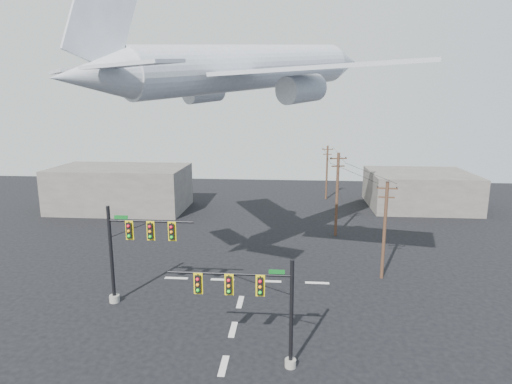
# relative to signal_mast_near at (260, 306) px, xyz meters

# --- Properties ---
(ground) EXTENTS (120.00, 120.00, 0.00)m
(ground) POSITION_rel_signal_mast_near_xyz_m (-2.05, -0.18, -3.70)
(ground) COLOR black
(ground) RESTS_ON ground
(lane_markings) EXTENTS (14.00, 21.20, 0.01)m
(lane_markings) POSITION_rel_signal_mast_near_xyz_m (-2.05, 5.15, -3.69)
(lane_markings) COLOR beige
(lane_markings) RESTS_ON ground
(signal_mast_near) EXTENTS (7.23, 0.71, 6.47)m
(signal_mast_near) POSITION_rel_signal_mast_near_xyz_m (0.00, 0.00, 0.00)
(signal_mast_near) COLOR gray
(signal_mast_near) RESTS_ON ground
(signal_mast_far) EXTENTS (6.65, 0.82, 7.47)m
(signal_mast_far) POSITION_rel_signal_mast_near_xyz_m (-9.96, 7.01, 0.50)
(signal_mast_far) COLOR gray
(signal_mast_far) RESTS_ON ground
(utility_pole_a) EXTENTS (1.69, 0.28, 8.42)m
(utility_pole_a) POSITION_rel_signal_mast_near_xyz_m (9.52, 13.33, 0.71)
(utility_pole_a) COLOR #4A2F1F
(utility_pole_a) RESTS_ON ground
(utility_pole_b) EXTENTS (1.88, 0.58, 9.40)m
(utility_pole_b) POSITION_rel_signal_mast_near_xyz_m (6.74, 25.10, 1.22)
(utility_pole_b) COLOR #4A2F1F
(utility_pole_b) RESTS_ON ground
(utility_pole_c) EXTENTS (1.70, 0.28, 8.32)m
(utility_pole_c) POSITION_rel_signal_mast_near_xyz_m (7.09, 43.69, 0.66)
(utility_pole_c) COLOR #4A2F1F
(utility_pole_c) RESTS_ON ground
(power_lines) EXTENTS (4.40, 30.36, 0.08)m
(power_lines) POSITION_rel_signal_mast_near_xyz_m (7.39, 28.41, 4.53)
(power_lines) COLOR black
(airliner) EXTENTS (25.51, 27.45, 8.17)m
(airliner) POSITION_rel_signal_mast_near_xyz_m (-1.72, 12.82, 13.67)
(airliner) COLOR silver
(building_left) EXTENTS (18.00, 10.00, 6.00)m
(building_left) POSITION_rel_signal_mast_near_xyz_m (-22.05, 34.82, -0.70)
(building_left) COLOR #68625C
(building_left) RESTS_ON ground
(building_right) EXTENTS (14.00, 12.00, 5.00)m
(building_right) POSITION_rel_signal_mast_near_xyz_m (19.95, 39.82, -1.20)
(building_right) COLOR #68625C
(building_right) RESTS_ON ground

